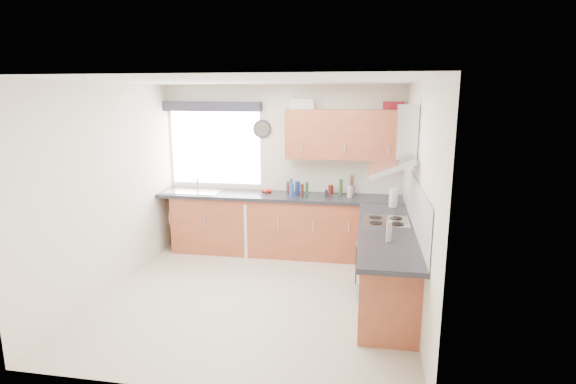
% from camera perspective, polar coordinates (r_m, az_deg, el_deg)
% --- Properties ---
extents(ground_plane, '(3.60, 3.60, 0.00)m').
position_cam_1_polar(ground_plane, '(5.52, -4.17, -13.04)').
color(ground_plane, beige).
extents(ceiling, '(3.60, 3.60, 0.02)m').
position_cam_1_polar(ceiling, '(4.99, -4.63, 13.90)').
color(ceiling, white).
rests_on(ceiling, wall_back).
extents(wall_back, '(3.60, 0.02, 2.50)m').
position_cam_1_polar(wall_back, '(6.84, -0.72, 2.98)').
color(wall_back, silver).
rests_on(wall_back, ground_plane).
extents(wall_front, '(3.60, 0.02, 2.50)m').
position_cam_1_polar(wall_front, '(3.45, -11.70, -6.66)').
color(wall_front, silver).
rests_on(wall_front, ground_plane).
extents(wall_left, '(0.02, 3.60, 2.50)m').
position_cam_1_polar(wall_left, '(5.81, -21.88, 0.42)').
color(wall_left, silver).
rests_on(wall_left, ground_plane).
extents(wall_right, '(0.02, 3.60, 2.50)m').
position_cam_1_polar(wall_right, '(4.99, 16.10, -1.01)').
color(wall_right, silver).
rests_on(wall_right, ground_plane).
extents(window, '(1.40, 0.02, 1.10)m').
position_cam_1_polar(window, '(7.05, -9.20, 5.57)').
color(window, silver).
rests_on(window, wall_back).
extents(window_blind, '(1.50, 0.18, 0.14)m').
position_cam_1_polar(window_blind, '(6.92, -9.62, 10.66)').
color(window_blind, '#282833').
rests_on(window_blind, wall_back).
extents(splashback, '(0.01, 3.00, 0.54)m').
position_cam_1_polar(splashback, '(5.30, 15.61, -1.01)').
color(splashback, white).
rests_on(splashback, wall_right).
extents(base_cab_back, '(3.00, 0.58, 0.86)m').
position_cam_1_polar(base_cab_back, '(6.76, -1.98, -4.27)').
color(base_cab_back, brown).
rests_on(base_cab_back, ground_plane).
extents(base_cab_corner, '(0.60, 0.60, 0.86)m').
position_cam_1_polar(base_cab_corner, '(6.62, 11.73, -4.88)').
color(base_cab_corner, brown).
rests_on(base_cab_corner, ground_plane).
extents(base_cab_right, '(0.58, 2.10, 0.86)m').
position_cam_1_polar(base_cab_right, '(5.35, 12.28, -9.11)').
color(base_cab_right, brown).
rests_on(base_cab_right, ground_plane).
extents(worktop_back, '(3.60, 0.62, 0.05)m').
position_cam_1_polar(worktop_back, '(6.62, -1.18, -0.56)').
color(worktop_back, black).
rests_on(worktop_back, base_cab_back).
extents(worktop_right, '(0.62, 2.42, 0.05)m').
position_cam_1_polar(worktop_right, '(5.06, 12.46, -4.92)').
color(worktop_right, black).
rests_on(worktop_right, base_cab_right).
extents(sink, '(0.84, 0.46, 0.10)m').
position_cam_1_polar(sink, '(6.97, -11.98, 0.39)').
color(sink, '#AFB1B6').
rests_on(sink, worktop_back).
extents(oven, '(0.56, 0.58, 0.85)m').
position_cam_1_polar(oven, '(5.49, 12.11, -8.59)').
color(oven, black).
rests_on(oven, ground_plane).
extents(hob_plate, '(0.52, 0.52, 0.01)m').
position_cam_1_polar(hob_plate, '(5.34, 12.34, -3.65)').
color(hob_plate, '#AFB1B6').
rests_on(hob_plate, worktop_right).
extents(extractor_hood, '(0.52, 0.78, 0.66)m').
position_cam_1_polar(extractor_hood, '(5.18, 13.88, 5.43)').
color(extractor_hood, '#AFB1B6').
rests_on(extractor_hood, wall_right).
extents(upper_cabinets, '(1.70, 0.35, 0.70)m').
position_cam_1_polar(upper_cabinets, '(6.49, 7.33, 7.27)').
color(upper_cabinets, brown).
rests_on(upper_cabinets, wall_back).
extents(washing_machine, '(0.63, 0.61, 0.81)m').
position_cam_1_polar(washing_machine, '(6.91, -6.41, -4.22)').
color(washing_machine, silver).
rests_on(washing_machine, ground_plane).
extents(wall_clock, '(0.28, 0.04, 0.28)m').
position_cam_1_polar(wall_clock, '(6.79, -3.33, 7.98)').
color(wall_clock, '#282833').
rests_on(wall_clock, wall_back).
extents(casserole, '(0.37, 0.30, 0.14)m').
position_cam_1_polar(casserole, '(6.62, 1.74, 11.11)').
color(casserole, silver).
rests_on(casserole, upper_cabinets).
extents(storage_box, '(0.28, 0.26, 0.11)m').
position_cam_1_polar(storage_box, '(6.56, 13.24, 10.64)').
color(storage_box, '#A71A2C').
rests_on(storage_box, upper_cabinets).
extents(utensil_pot, '(0.10, 0.10, 0.12)m').
position_cam_1_polar(utensil_pot, '(6.68, 8.08, 0.21)').
color(utensil_pot, gray).
rests_on(utensil_pot, worktop_back).
extents(kitchen_roll, '(0.12, 0.12, 0.24)m').
position_cam_1_polar(kitchen_roll, '(6.04, 13.24, -0.70)').
color(kitchen_roll, silver).
rests_on(kitchen_roll, worktop_right).
extents(tomato_cluster, '(0.17, 0.17, 0.06)m').
position_cam_1_polar(tomato_cluster, '(6.75, -2.71, 0.18)').
color(tomato_cluster, '#B61E12').
rests_on(tomato_cluster, worktop_back).
extents(jar_0, '(0.07, 0.07, 0.18)m').
position_cam_1_polar(jar_0, '(6.46, 0.48, 0.18)').
color(jar_0, navy).
rests_on(jar_0, worktop_back).
extents(jar_1, '(0.04, 0.04, 0.21)m').
position_cam_1_polar(jar_1, '(6.46, 2.41, 0.32)').
color(jar_1, '#18451D').
rests_on(jar_1, worktop_back).
extents(jar_2, '(0.05, 0.05, 0.26)m').
position_cam_1_polar(jar_2, '(6.47, 0.39, 0.54)').
color(jar_2, navy).
rests_on(jar_2, worktop_back).
extents(jar_3, '(0.07, 0.07, 0.18)m').
position_cam_1_polar(jar_3, '(6.66, 0.11, 0.53)').
color(jar_3, '#4F1C1E').
rests_on(jar_3, worktop_back).
extents(jar_4, '(0.08, 0.08, 0.16)m').
position_cam_1_polar(jar_4, '(6.50, 7.86, 0.03)').
color(jar_4, '#A99C90').
rests_on(jar_4, worktop_back).
extents(jar_5, '(0.05, 0.05, 0.19)m').
position_cam_1_polar(jar_5, '(6.45, 1.80, 0.18)').
color(jar_5, '#3C1915').
rests_on(jar_5, worktop_back).
extents(jar_6, '(0.04, 0.04, 0.10)m').
position_cam_1_polar(jar_6, '(6.48, 4.88, -0.18)').
color(jar_6, black).
rests_on(jar_6, worktop_back).
extents(jar_7, '(0.07, 0.07, 0.20)m').
position_cam_1_polar(jar_7, '(6.60, 1.21, 0.50)').
color(jar_7, navy).
rests_on(jar_7, worktop_back).
extents(jar_8, '(0.05, 0.05, 0.24)m').
position_cam_1_polar(jar_8, '(6.56, 6.73, 0.56)').
color(jar_8, '#234C1B').
rests_on(jar_8, worktop_back).
extents(jar_9, '(0.07, 0.07, 0.13)m').
position_cam_1_polar(jar_9, '(6.68, 5.44, 0.32)').
color(jar_9, '#5E1613').
rests_on(jar_9, worktop_back).
extents(bottle_0, '(0.05, 0.05, 0.21)m').
position_cam_1_polar(bottle_0, '(4.62, 12.69, -4.89)').
color(bottle_0, '#9E9587').
rests_on(bottle_0, worktop_right).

